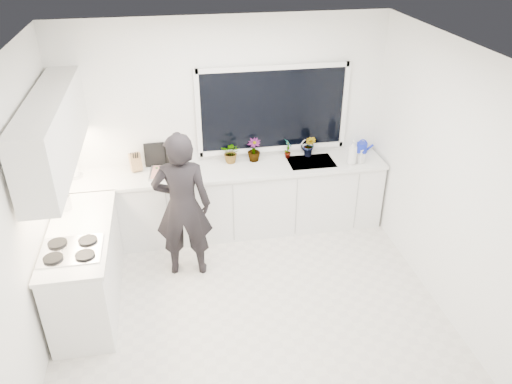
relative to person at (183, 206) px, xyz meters
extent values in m
cube|color=beige|center=(0.62, -0.71, -0.88)|extent=(4.00, 3.50, 0.02)
cube|color=white|center=(0.62, 1.05, 0.48)|extent=(4.00, 0.02, 2.70)
cube|color=white|center=(-1.39, -0.71, 0.48)|extent=(0.02, 3.50, 2.70)
cube|color=white|center=(2.63, -0.71, 0.48)|extent=(0.02, 3.50, 2.70)
cube|color=white|center=(0.62, -0.71, 1.84)|extent=(4.00, 3.50, 0.02)
cube|color=black|center=(1.22, 1.01, 0.68)|extent=(1.80, 0.02, 1.00)
cube|color=white|center=(0.62, 0.74, -0.43)|extent=(3.92, 0.58, 0.88)
cube|color=white|center=(-1.05, -0.36, -0.43)|extent=(0.58, 1.60, 0.88)
cube|color=silver|center=(0.62, 0.73, 0.03)|extent=(3.94, 0.62, 0.04)
cube|color=silver|center=(-1.05, -0.36, 0.03)|extent=(0.62, 1.60, 0.04)
cube|color=white|center=(-1.17, -0.01, 0.98)|extent=(0.34, 2.10, 0.70)
cube|color=silver|center=(1.67, 0.74, 0.00)|extent=(0.58, 0.42, 0.14)
cylinder|color=silver|center=(1.67, 0.94, 0.16)|extent=(0.03, 0.03, 0.22)
cube|color=black|center=(-1.07, -0.71, 0.06)|extent=(0.56, 0.48, 0.03)
imported|color=black|center=(0.00, 0.00, 0.00)|extent=(0.68, 0.48, 1.75)
cube|color=silver|center=(-0.09, 0.71, 0.06)|extent=(0.54, 0.42, 0.03)
cube|color=red|center=(-0.09, 0.71, 0.08)|extent=(0.49, 0.38, 0.01)
cylinder|color=#1425BB|center=(2.40, 0.90, 0.11)|extent=(0.15, 0.15, 0.13)
cylinder|color=white|center=(-1.23, 0.84, 0.18)|extent=(0.12, 0.12, 0.26)
cube|color=#996A47|center=(-0.51, 0.88, 0.16)|extent=(0.15, 0.13, 0.22)
cylinder|color=silver|center=(-1.23, 0.09, 0.13)|extent=(0.17, 0.17, 0.16)
cube|color=black|center=(-0.08, 0.98, 0.19)|extent=(0.21, 0.11, 0.28)
cube|color=black|center=(-0.28, 0.98, 0.20)|extent=(0.25, 0.03, 0.30)
imported|color=#26662D|center=(0.67, 0.90, 0.18)|extent=(0.31, 0.29, 0.28)
imported|color=#26662D|center=(0.96, 0.90, 0.19)|extent=(0.21, 0.21, 0.30)
imported|color=#26662D|center=(1.40, 0.90, 0.18)|extent=(0.12, 0.16, 0.26)
imported|color=#26662D|center=(1.68, 0.90, 0.19)|extent=(0.21, 0.20, 0.29)
imported|color=#D8BF66|center=(2.15, 0.59, 0.21)|extent=(0.13, 0.13, 0.32)
imported|color=#D8BF66|center=(2.27, 0.59, 0.13)|extent=(0.10, 0.10, 0.17)
camera|label=1|loc=(-0.04, -4.76, 2.83)|focal=35.00mm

